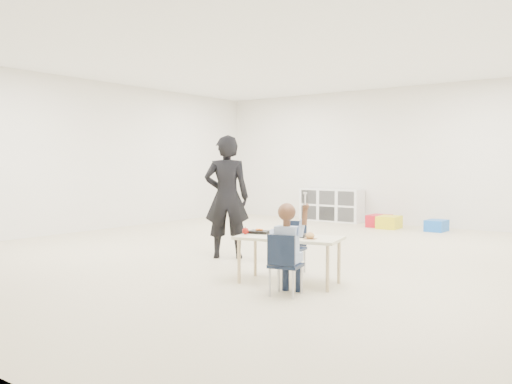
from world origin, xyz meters
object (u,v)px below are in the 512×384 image
Objects in this scene: child at (286,247)px; chair_near at (286,264)px; table at (289,259)px; adult at (227,197)px; cubby_shelf at (331,205)px.

chair_near is at bearing 77.19° from child.
table is 0.72× the size of adult.
child is 0.57× the size of adult.
table is 6.26m from cubby_shelf.
cubby_shelf is (-2.88, 6.12, -0.12)m from child.
cubby_shelf is (-2.62, 5.68, 0.10)m from table.
chair_near reaches higher than table.
chair_near is at bearing 109.57° from adult.
cubby_shelf is at bearing -112.41° from adult.
chair_near is 0.36× the size of adult.
chair_near is at bearing -72.93° from table.
adult is at bearing -77.07° from cubby_shelf.
chair_near is 6.77m from cubby_shelf.
child reaches higher than table.
chair_near is 2.21m from adult.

